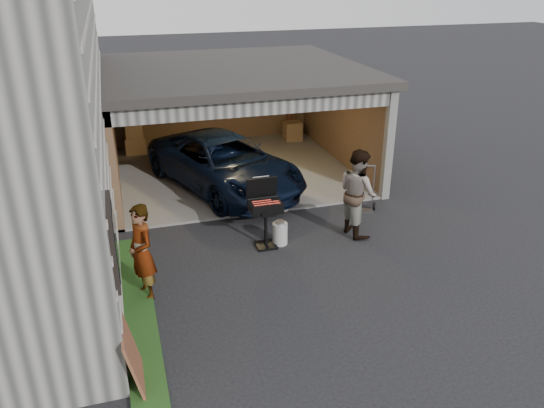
{
  "coord_description": "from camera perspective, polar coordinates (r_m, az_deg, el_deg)",
  "views": [
    {
      "loc": [
        -2.23,
        -7.23,
        5.29
      ],
      "look_at": [
        0.4,
        1.55,
        1.15
      ],
      "focal_mm": 35.0,
      "sensor_mm": 36.0,
      "label": 1
    }
  ],
  "objects": [
    {
      "name": "groundcover_strip",
      "position": [
        8.15,
        -13.38,
        -16.68
      ],
      "size": [
        0.5,
        8.0,
        0.06
      ],
      "primitive_type": "cube",
      "color": "#193814",
      "rests_on": "ground"
    },
    {
      "name": "ground",
      "position": [
        9.23,
        0.39,
        -10.66
      ],
      "size": [
        80.0,
        80.0,
        0.0
      ],
      "primitive_type": "plane",
      "color": "black",
      "rests_on": "ground"
    },
    {
      "name": "propane_tank",
      "position": [
        10.95,
        0.86,
        -3.19
      ],
      "size": [
        0.33,
        0.33,
        0.47
      ],
      "primitive_type": "cylinder",
      "rotation": [
        0.0,
        0.0,
        0.06
      ],
      "color": "beige",
      "rests_on": "ground"
    },
    {
      "name": "man",
      "position": [
        11.25,
        9.2,
        1.24
      ],
      "size": [
        0.83,
        1.0,
        1.88
      ],
      "primitive_type": "imported",
      "rotation": [
        0.0,
        0.0,
        1.7
      ],
      "color": "#4C211E",
      "rests_on": "ground"
    },
    {
      "name": "woman",
      "position": [
        9.22,
        -13.84,
        -5.12
      ],
      "size": [
        0.62,
        0.74,
        1.74
      ],
      "primitive_type": "imported",
      "rotation": [
        0.0,
        0.0,
        -1.19
      ],
      "color": "#99AEC0",
      "rests_on": "ground"
    },
    {
      "name": "bbq_grill",
      "position": [
        10.61,
        -0.74,
        -0.47
      ],
      "size": [
        0.64,
        0.56,
        1.42
      ],
      "color": "black",
      "rests_on": "ground"
    },
    {
      "name": "garage",
      "position": [
        14.74,
        -4.57,
        10.8
      ],
      "size": [
        6.8,
        6.3,
        2.9
      ],
      "color": "#605E59",
      "rests_on": "ground"
    },
    {
      "name": "hand_truck",
      "position": [
        12.63,
        10.02,
        0.22
      ],
      "size": [
        0.51,
        0.47,
        1.13
      ],
      "rotation": [
        0.0,
        0.0,
        -0.39
      ],
      "color": "slate",
      "rests_on": "ground"
    },
    {
      "name": "minivan",
      "position": [
        13.48,
        -5.15,
        4.16
      ],
      "size": [
        3.78,
        5.29,
        1.34
      ],
      "primitive_type": "imported",
      "rotation": [
        0.0,
        0.0,
        0.36
      ],
      "color": "black",
      "rests_on": "ground"
    },
    {
      "name": "plywood_panel",
      "position": [
        7.67,
        -14.7,
        -15.62
      ],
      "size": [
        0.23,
        0.84,
        0.93
      ],
      "primitive_type": "cube",
      "rotation": [
        0.0,
        -0.21,
        0.0
      ],
      "color": "brown",
      "rests_on": "ground"
    }
  ]
}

